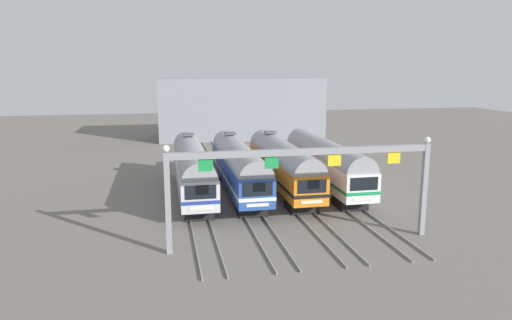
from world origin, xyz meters
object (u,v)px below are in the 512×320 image
commuter_train_blue (238,165)px  commuter_train_white (325,162)px  commuter_train_silver (192,167)px  commuter_train_orange (282,163)px  catenary_gantry (303,169)px

commuter_train_blue → commuter_train_white: size_ratio=1.00×
commuter_train_silver → commuter_train_white: commuter_train_silver is taller
commuter_train_orange → commuter_train_white: size_ratio=1.00×
commuter_train_blue → commuter_train_orange: 4.23m
commuter_train_blue → commuter_train_orange: (4.23, 0.00, 0.00)m
commuter_train_orange → commuter_train_white: (4.23, -0.00, -0.00)m
commuter_train_silver → catenary_gantry: bearing=-64.8°
commuter_train_silver → commuter_train_blue: (4.23, 0.00, 0.00)m
commuter_train_silver → commuter_train_blue: bearing=0.0°
commuter_train_silver → commuter_train_white: 12.69m
commuter_train_orange → commuter_train_silver: bearing=180.0°
catenary_gantry → commuter_train_blue: bearing=98.9°
commuter_train_silver → commuter_train_orange: bearing=0.0°
commuter_train_white → catenary_gantry: size_ratio=1.01×
commuter_train_orange → commuter_train_white: bearing=-0.1°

